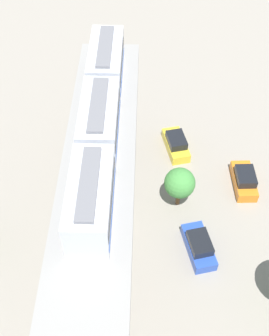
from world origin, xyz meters
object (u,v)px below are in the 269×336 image
Objects in this scene: parked_car_yellow at (176,144)px; parked_car_orange at (244,180)px; tree_far_corner at (180,183)px; parked_car_blue at (199,246)px; train at (99,121)px.

parked_car_yellow is 7.49m from parked_car_orange.
tree_far_corner is (0.08, 6.66, 2.09)m from parked_car_yellow.
parked_car_orange is (-4.63, -7.05, 0.00)m from parked_car_blue.
train is 13.49m from parked_car_yellow.
parked_car_blue is 11.54m from parked_car_yellow.
parked_car_yellow is at bearing -38.92° from parked_car_orange.
parked_car_orange is 6.87m from tree_far_corner.
parked_car_orange is at bearing -167.67° from train.
train is at bearing -42.98° from parked_car_blue.
tree_far_corner is (1.51, -4.79, 2.09)m from parked_car_blue.
train is 9.75m from tree_far_corner.
train reaches higher than parked_car_yellow.
tree_far_corner is (-6.31, -0.47, -7.41)m from train.
train is at bearing 9.42° from parked_car_orange.
train is at bearing 4.23° from tree_far_corner.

